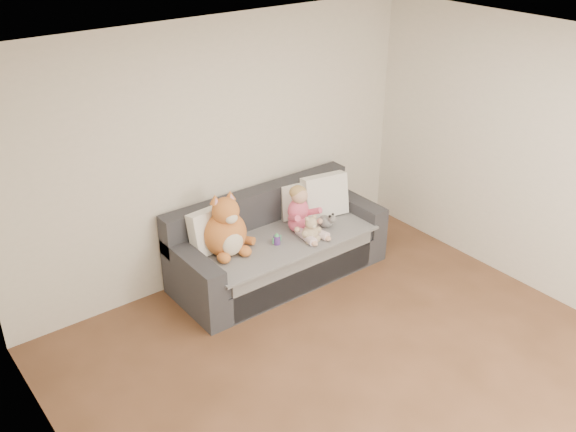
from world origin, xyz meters
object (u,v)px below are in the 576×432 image
object	(u,v)px
sofa	(277,247)
plush_cat	(226,230)
toddler	(301,213)
teddy_bear	(311,231)
sippy_cup	(277,239)

from	to	relation	value
sofa	plush_cat	size ratio (longest dim) A/B	3.36
sofa	toddler	bearing A→B (deg)	-27.92
sofa	teddy_bear	bearing A→B (deg)	-60.38
plush_cat	teddy_bear	size ratio (longest dim) A/B	2.36
sofa	plush_cat	world-z (taller)	plush_cat
plush_cat	sofa	bearing A→B (deg)	5.15
sippy_cup	teddy_bear	bearing A→B (deg)	-24.82
toddler	plush_cat	size ratio (longest dim) A/B	0.77
teddy_bear	sippy_cup	size ratio (longest dim) A/B	2.25
plush_cat	teddy_bear	distance (m)	0.85
sofa	sippy_cup	world-z (taller)	sofa
sofa	teddy_bear	size ratio (longest dim) A/B	7.92
sofa	teddy_bear	distance (m)	0.46
plush_cat	sippy_cup	distance (m)	0.53
sippy_cup	toddler	bearing A→B (deg)	10.09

